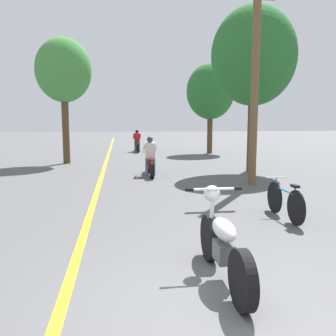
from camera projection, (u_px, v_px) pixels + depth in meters
The scene contains 10 objects.
ground_plane at pixel (226, 318), 3.62m from camera, with size 120.00×120.00×0.00m, color #515154.
lane_stripe_center at pixel (105, 165), 15.98m from camera, with size 0.14×48.00×0.01m, color yellow.
utility_pole at pixel (255, 81), 10.70m from camera, with size 1.10×0.24×6.18m.
roadside_tree_right_near at pixel (254, 56), 13.50m from camera, with size 3.26×2.94×6.31m.
roadside_tree_right_far at pixel (210, 92), 21.29m from camera, with size 2.88×2.59×5.38m.
roadside_tree_left at pixel (64, 71), 16.11m from camera, with size 2.52×2.26×5.71m.
motorcycle_foreground at pixel (222, 244), 4.45m from camera, with size 0.79×2.04×1.11m.
motorcycle_rider_lead at pixel (150, 161), 12.94m from camera, with size 0.50×2.07×1.42m.
motorcycle_rider_far at pixel (137, 143), 22.71m from camera, with size 0.50×2.21×1.40m.
bicycle_parked at pixel (285, 201), 7.22m from camera, with size 0.44×1.64×0.80m.
Camera 1 is at (-1.05, -3.27, 2.00)m, focal length 38.00 mm.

